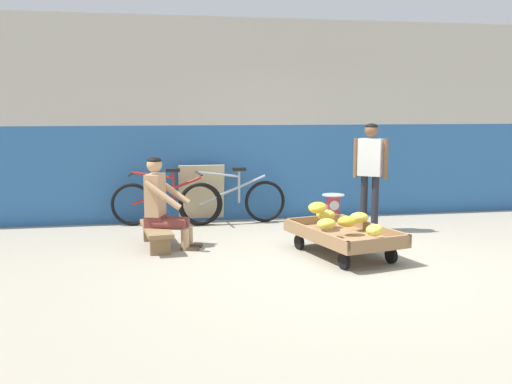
# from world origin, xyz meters

# --- Properties ---
(ground_plane) EXTENTS (80.00, 80.00, 0.00)m
(ground_plane) POSITION_xyz_m (0.00, 0.00, 0.00)
(ground_plane) COLOR gray
(back_wall) EXTENTS (16.00, 0.30, 3.10)m
(back_wall) POSITION_xyz_m (0.00, 3.07, 1.55)
(back_wall) COLOR #2D609E
(back_wall) RESTS_ON ground
(banana_cart) EXTENTS (1.17, 1.60, 0.36)m
(banana_cart) POSITION_xyz_m (0.10, 0.42, 0.24)
(banana_cart) COLOR #8E6B47
(banana_cart) RESTS_ON ground
(banana_pile) EXTENTS (0.78, 1.23, 0.25)m
(banana_pile) POSITION_xyz_m (0.04, 0.46, 0.46)
(banana_pile) COLOR yellow
(banana_pile) RESTS_ON banana_cart
(low_bench) EXTENTS (0.41, 1.13, 0.27)m
(low_bench) POSITION_xyz_m (-2.07, 1.26, 0.20)
(low_bench) COLOR olive
(low_bench) RESTS_ON ground
(vendor_seated) EXTENTS (0.73, 0.60, 1.14)m
(vendor_seated) POSITION_xyz_m (-1.99, 1.23, 0.57)
(vendor_seated) COLOR tan
(vendor_seated) RESTS_ON ground
(plastic_crate) EXTENTS (0.36, 0.28, 0.30)m
(plastic_crate) POSITION_xyz_m (0.29, 1.39, 0.15)
(plastic_crate) COLOR #19847F
(plastic_crate) RESTS_ON ground
(weighing_scale) EXTENTS (0.30, 0.30, 0.29)m
(weighing_scale) POSITION_xyz_m (0.29, 1.39, 0.45)
(weighing_scale) COLOR #28282D
(weighing_scale) RESTS_ON plastic_crate
(bicycle_near_left) EXTENTS (1.65, 0.48, 0.86)m
(bicycle_near_left) POSITION_xyz_m (-1.89, 2.65, 0.35)
(bicycle_near_left) COLOR black
(bicycle_near_left) RESTS_ON ground
(bicycle_far_left) EXTENTS (1.66, 0.48, 0.86)m
(bicycle_far_left) POSITION_xyz_m (-0.91, 2.59, 0.35)
(bicycle_far_left) COLOR black
(bicycle_far_left) RESTS_ON ground
(sign_board) EXTENTS (0.70, 0.19, 0.89)m
(sign_board) POSITION_xyz_m (-1.35, 2.86, 0.44)
(sign_board) COLOR #C6B289
(sign_board) RESTS_ON ground
(customer_adult) EXTENTS (0.41, 0.35, 1.53)m
(customer_adult) POSITION_xyz_m (0.92, 1.68, 0.95)
(customer_adult) COLOR #232328
(customer_adult) RESTS_ON ground
(shopping_bag) EXTENTS (0.18, 0.12, 0.24)m
(shopping_bag) POSITION_xyz_m (0.63, 1.01, 0.12)
(shopping_bag) COLOR #3370B7
(shopping_bag) RESTS_ON ground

